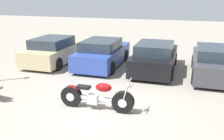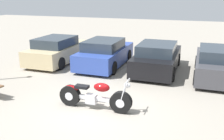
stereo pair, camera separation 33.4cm
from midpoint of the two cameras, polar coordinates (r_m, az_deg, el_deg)
ground_plane at (r=8.12m, az=-2.60°, el=-8.97°), size 60.00×60.00×0.00m
motorcycle at (r=8.00m, az=-2.93°, el=-6.01°), size 2.44×0.62×1.06m
parked_car_champagne at (r=13.74m, az=-11.55°, el=4.43°), size 1.91×4.15×1.38m
parked_car_blue at (r=12.72m, az=-0.84°, el=3.78°), size 1.91×4.15×1.38m
parked_car_black at (r=12.05m, az=11.09°, el=2.70°), size 1.91×4.15×1.38m
parked_car_dark_grey at (r=11.84m, az=23.82°, el=1.31°), size 1.91×4.15×1.38m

